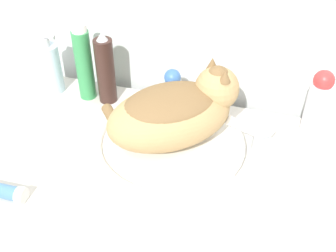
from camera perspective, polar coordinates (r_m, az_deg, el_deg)
The scene contains 9 objects.
sink_basin at distance 1.04m, azimuth 0.23°, elevation -2.66°, with size 0.37×0.37×0.05m.
cat at distance 0.98m, azimuth 0.99°, elevation 2.13°, with size 0.37×0.34×0.18m.
faucet at distance 1.04m, azimuth 12.42°, elevation -0.58°, with size 0.12×0.07×0.11m.
shampoo_bottle_tall at distance 1.21m, azimuth -11.32°, elevation 8.37°, with size 0.05×0.05×0.23m.
deodorant_stick at distance 1.15m, azimuth 0.59°, elevation 4.70°, with size 0.05×0.05×0.14m.
hairspray_can_black at distance 1.19m, azimuth -8.47°, elevation 7.51°, with size 0.05×0.05×0.21m.
lotion_bottle_white at distance 1.11m, azimuth 19.53°, elevation 2.62°, with size 0.06×0.06×0.20m.
soap_pump_bottle at distance 1.28m, azimuth -15.54°, elevation 7.59°, with size 0.06×0.06×0.19m.
cream_tube at distance 1.02m, azimuth -21.77°, elevation -8.12°, with size 0.13×0.04×0.04m.
Camera 1 is at (0.23, -0.45, 1.55)m, focal length 45.00 mm.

